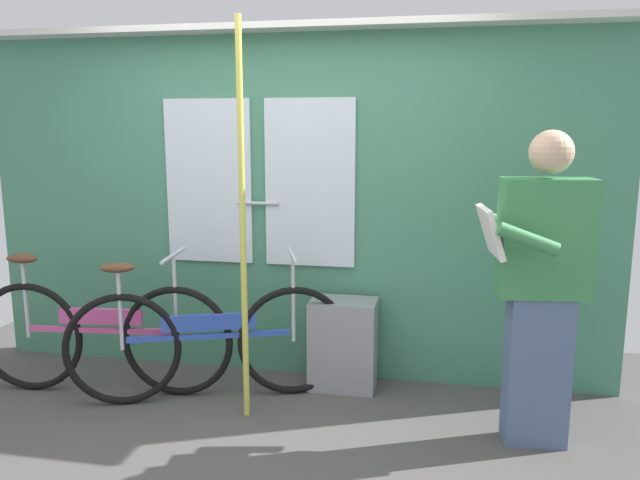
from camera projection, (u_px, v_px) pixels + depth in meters
name	position (u px, v px, depth m)	size (l,w,h in m)	color
ground_plane	(233.00, 466.00, 3.18)	(5.31, 4.12, 0.04)	#474442
train_door_wall	(288.00, 199.00, 4.16)	(4.31, 0.28, 2.32)	#427F60
bicycle_near_door	(208.00, 342.00, 3.85)	(1.67, 0.70, 0.92)	black
bicycle_leaning_behind	(101.00, 336.00, 3.95)	(1.69, 0.44, 0.93)	black
passenger_reading_newspaper	(541.00, 284.00, 3.23)	(0.59, 0.52, 1.68)	slate
trash_bin_by_wall	(343.00, 344.00, 4.05)	(0.43, 0.28, 0.59)	gray
handrail_pole	(243.00, 226.00, 3.50)	(0.04, 0.04, 2.28)	#C6C14C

